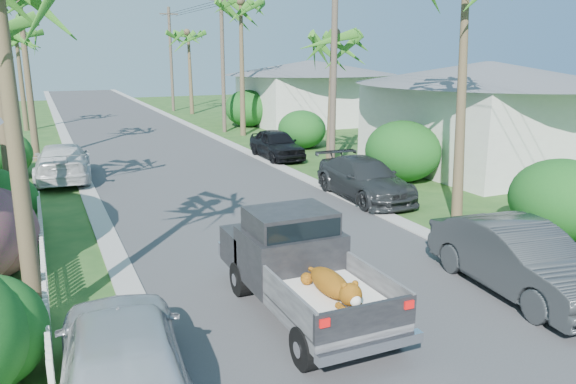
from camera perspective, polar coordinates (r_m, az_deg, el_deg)
name	(u,v)px	position (r m, az deg, el deg)	size (l,w,h in m)	color
ground	(400,338)	(11.08, 11.27, -14.36)	(120.00, 120.00, 0.00)	#234C1C
road	(149,144)	(33.76, -13.98, 4.78)	(8.00, 100.00, 0.02)	#38383A
curb_left	(70,148)	(33.29, -21.28, 4.14)	(0.60, 100.00, 0.06)	#A5A39E
curb_right	(219,139)	(34.76, -6.98, 5.38)	(0.60, 100.00, 0.06)	#A5A39E
pickup_truck	(296,262)	(11.67, 0.82, -7.10)	(1.98, 5.12, 2.06)	black
parked_car_rn	(520,259)	(13.45, 22.46, -6.34)	(1.65, 4.72, 1.56)	#313436
parked_car_rm	(365,179)	(20.59, 7.78, 1.30)	(2.01, 4.95, 1.44)	#292C2E
parked_car_rf	(276,144)	(28.10, -1.18, 4.85)	(1.70, 4.22, 1.44)	black
parked_car_ln	(122,356)	(9.09, -16.51, -15.71)	(1.88, 4.67, 1.59)	silver
parked_car_lf	(63,162)	(25.05, -21.90, 2.81)	(2.15, 5.29, 1.54)	silver
palm_l_d	(16,32)	(41.87, -25.94, 14.39)	(4.40, 4.40, 7.70)	brown
palm_r_b	(333,35)	(26.01, 4.54, 15.64)	(4.40, 4.40, 7.20)	brown
palm_r_c	(241,3)	(36.03, -4.84, 18.62)	(4.40, 4.40, 9.40)	brown
palm_r_d	(188,33)	(49.43, -10.08, 15.63)	(4.40, 4.40, 8.00)	brown
shrub_r_a	(563,199)	(17.73, 26.12, -0.68)	(2.80, 3.08, 2.30)	#124118
shrub_r_b	(403,151)	(23.59, 11.56, 4.09)	(3.00, 3.30, 2.50)	#124118
shrub_r_c	(302,129)	(31.15, 1.41, 6.37)	(2.60, 2.86, 2.10)	#124118
shrub_r_d	(248,108)	(40.48, -4.11, 8.48)	(3.20, 3.52, 2.60)	#124118
picket_fence	(44,263)	(14.16, -23.59, -6.65)	(0.10, 11.00, 1.00)	white
house_right_near	(485,119)	(27.51, 19.36, 7.02)	(8.00, 9.00, 4.80)	silver
house_right_far	(311,94)	(42.38, 2.32, 9.87)	(9.00, 8.00, 4.60)	silver
utility_pole_b	(334,67)	(23.78, 4.67, 12.53)	(1.60, 0.26, 9.00)	brown
utility_pole_c	(223,61)	(37.63, -6.65, 13.04)	(1.60, 0.26, 9.00)	brown
utility_pole_d	(171,59)	(52.12, -11.80, 13.11)	(1.60, 0.26, 9.00)	brown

